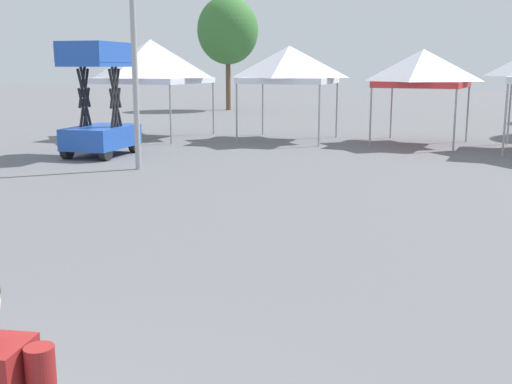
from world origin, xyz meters
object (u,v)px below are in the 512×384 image
Objects in this scene: scissor_lift at (101,120)px; tree_behind_tents_left at (228,31)px; canopy_tent_behind_center at (289,65)px; canopy_tent_center at (151,61)px; canopy_tent_behind_left at (423,68)px.

tree_behind_tents_left is at bearing 104.59° from scissor_lift.
scissor_lift is at bearing -122.25° from canopy_tent_behind_center.
canopy_tent_center is 5.23m from scissor_lift.
canopy_tent_behind_center is at bearing 10.87° from canopy_tent_center.
canopy_tent_center is 1.11× the size of canopy_tent_behind_center.
tree_behind_tents_left reaches higher than canopy_tent_center.
tree_behind_tents_left reaches higher than canopy_tent_behind_center.
scissor_lift is (-3.62, -5.73, -1.56)m from canopy_tent_behind_center.
canopy_tent_center reaches higher than scissor_lift.
canopy_tent_behind_left is 18.11m from tree_behind_tents_left.
scissor_lift is (-7.98, -6.40, -1.44)m from canopy_tent_behind_left.
canopy_tent_center is 1.16× the size of canopy_tent_behind_left.
canopy_tent_behind_center is 4.42m from canopy_tent_behind_left.
scissor_lift is at bearing -75.03° from canopy_tent_center.
tree_behind_tents_left reaches higher than canopy_tent_behind_left.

